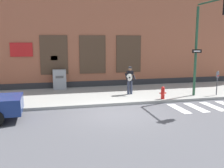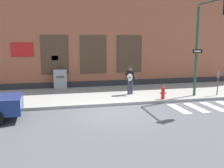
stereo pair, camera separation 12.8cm
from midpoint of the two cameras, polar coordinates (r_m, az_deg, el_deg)
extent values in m
plane|color=#4C4C51|center=(12.24, 0.68, -6.46)|extent=(160.00, 160.00, 0.00)
cube|color=gray|center=(16.00, -2.86, -2.37)|extent=(28.00, 5.17, 0.15)
cube|color=#99563D|center=(20.20, -5.47, 12.02)|extent=(28.00, 4.00, 8.53)
cube|color=#28282B|center=(18.45, -4.37, -0.16)|extent=(28.00, 0.04, 0.55)
cube|color=#473323|center=(17.97, -12.70, 6.17)|extent=(1.82, 0.06, 2.60)
cube|color=black|center=(17.96, -12.70, 6.17)|extent=(1.70, 0.03, 2.48)
cube|color=#473323|center=(18.20, -4.45, 6.41)|extent=(1.82, 0.06, 2.60)
cube|color=black|center=(18.19, -4.45, 6.41)|extent=(1.70, 0.03, 2.48)
cube|color=#473323|center=(18.80, 3.44, 6.52)|extent=(1.82, 0.06, 2.60)
cube|color=black|center=(18.79, 3.45, 6.52)|extent=(1.70, 0.03, 2.48)
cube|color=red|center=(18.02, -19.32, 7.07)|extent=(1.40, 0.04, 0.90)
cube|color=yellow|center=(17.96, -12.68, 5.53)|extent=(0.44, 0.02, 0.30)
cube|color=silver|center=(13.47, 14.09, -5.23)|extent=(0.42, 1.90, 0.01)
cube|color=silver|center=(13.94, 17.59, -4.90)|extent=(0.42, 1.90, 0.01)
cube|color=silver|center=(14.45, 20.84, -4.58)|extent=(0.42, 1.90, 0.01)
cube|color=silver|center=(12.54, -19.25, -3.14)|extent=(0.07, 0.24, 0.12)
cube|color=silver|center=(11.43, -19.64, -4.36)|extent=(0.07, 0.24, 0.12)
cylinder|color=black|center=(13.03, -23.14, -4.76)|extent=(0.67, 0.26, 0.66)
cylinder|color=#33384C|center=(15.83, 3.97, -0.73)|extent=(0.15, 0.15, 0.82)
cylinder|color=#33384C|center=(15.77, 3.36, -0.76)|extent=(0.15, 0.15, 0.82)
cube|color=black|center=(15.70, 3.69, 1.80)|extent=(0.39, 0.24, 0.59)
sphere|color=#9E7051|center=(15.65, 3.70, 3.26)|extent=(0.22, 0.22, 0.22)
cylinder|color=#333338|center=(15.65, 3.70, 3.48)|extent=(0.27, 0.28, 0.02)
cylinder|color=#333338|center=(15.64, 3.71, 3.67)|extent=(0.18, 0.18, 0.09)
cylinder|color=black|center=(15.67, 4.62, 1.62)|extent=(0.12, 0.51, 0.39)
cylinder|color=black|center=(15.55, 2.92, 1.58)|extent=(0.12, 0.51, 0.39)
ellipsoid|color=silver|center=(15.52, 3.56, 1.43)|extent=(0.37, 0.14, 0.44)
cylinder|color=black|center=(15.46, 3.61, 1.40)|extent=(0.09, 0.02, 0.09)
cylinder|color=brown|center=(15.54, 4.51, 2.10)|extent=(0.47, 0.06, 0.34)
cylinder|color=#234C33|center=(15.96, 17.57, 6.65)|extent=(0.15, 0.15, 5.09)
cylinder|color=#234C33|center=(14.85, 20.97, 16.54)|extent=(0.15, 2.87, 0.09)
cube|color=black|center=(15.86, 17.77, 6.83)|extent=(0.60, 0.04, 0.20)
cube|color=white|center=(15.84, 17.81, 6.82)|extent=(0.40, 0.02, 0.07)
cylinder|color=#47474C|center=(16.69, 21.65, -0.45)|extent=(0.06, 0.06, 1.05)
cube|color=slate|center=(16.59, 21.80, 1.84)|extent=(0.13, 0.10, 0.30)
sphere|color=slate|center=(16.57, 21.83, 2.46)|extent=(0.11, 0.11, 0.11)
cube|color=red|center=(16.55, 21.90, 1.66)|extent=(0.09, 0.01, 0.07)
cube|color=gray|center=(17.72, -11.56, 0.98)|extent=(0.85, 0.52, 1.30)
cube|color=#4C4C4C|center=(17.42, -11.55, 1.49)|extent=(0.51, 0.02, 0.16)
cylinder|color=red|center=(14.76, 10.75, -2.16)|extent=(0.20, 0.20, 0.55)
sphere|color=red|center=(14.70, 10.79, -0.88)|extent=(0.18, 0.18, 0.18)
cylinder|color=red|center=(14.70, 10.26, -1.98)|extent=(0.10, 0.07, 0.07)
cylinder|color=red|center=(14.81, 11.25, -1.92)|extent=(0.10, 0.07, 0.07)
camera|label=1|loc=(0.06, -90.27, -0.04)|focal=42.00mm
camera|label=2|loc=(0.06, 89.73, 0.04)|focal=42.00mm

